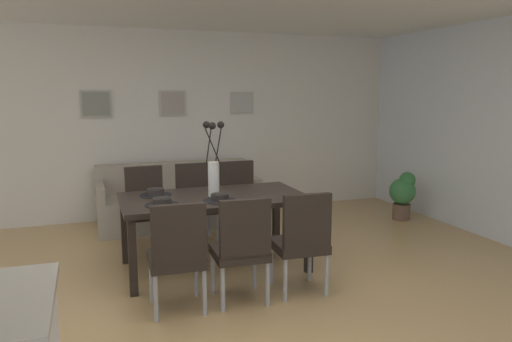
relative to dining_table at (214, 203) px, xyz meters
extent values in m
plane|color=tan|center=(-0.23, -0.95, -0.67)|extent=(9.00, 9.00, 0.00)
cube|color=silver|center=(-0.23, 2.30, 0.63)|extent=(9.00, 0.10, 2.60)
cube|color=black|center=(0.00, 0.00, 0.05)|extent=(1.80, 0.98, 0.05)
cube|color=black|center=(0.84, 0.43, -0.32)|extent=(0.07, 0.07, 0.69)
cube|color=black|center=(-0.84, 0.43, -0.32)|extent=(0.07, 0.07, 0.69)
cube|color=black|center=(0.84, -0.43, -0.32)|extent=(0.07, 0.07, 0.69)
cube|color=black|center=(-0.84, -0.43, -0.32)|extent=(0.07, 0.07, 0.69)
cube|color=black|center=(-0.53, -0.81, -0.25)|extent=(0.46, 0.46, 0.08)
cube|color=black|center=(-0.53, -1.00, 0.01)|extent=(0.42, 0.08, 0.48)
cylinder|color=#9EA0A5|center=(-0.33, -0.63, -0.48)|extent=(0.04, 0.04, 0.38)
cylinder|color=#9EA0A5|center=(-0.71, -0.61, -0.48)|extent=(0.04, 0.04, 0.38)
cylinder|color=#9EA0A5|center=(-0.34, -1.01, -0.48)|extent=(0.04, 0.04, 0.38)
cylinder|color=#9EA0A5|center=(-0.72, -0.99, -0.48)|extent=(0.04, 0.04, 0.38)
cube|color=black|center=(-0.56, 0.81, -0.25)|extent=(0.46, 0.46, 0.08)
cube|color=black|center=(-0.57, 0.99, 0.01)|extent=(0.42, 0.08, 0.48)
cylinder|color=#9EA0A5|center=(-0.74, 0.60, -0.48)|extent=(0.04, 0.04, 0.38)
cylinder|color=#9EA0A5|center=(-0.36, 0.63, -0.48)|extent=(0.04, 0.04, 0.38)
cylinder|color=#9EA0A5|center=(-0.76, 0.98, -0.48)|extent=(0.04, 0.04, 0.38)
cylinder|color=#9EA0A5|center=(-0.38, 1.01, -0.48)|extent=(0.04, 0.04, 0.38)
cube|color=black|center=(0.01, -0.82, -0.25)|extent=(0.46, 0.46, 0.08)
cube|color=black|center=(0.00, -1.01, 0.01)|extent=(0.42, 0.08, 0.48)
cylinder|color=#9EA0A5|center=(0.20, -0.63, -0.48)|extent=(0.04, 0.04, 0.38)
cylinder|color=#9EA0A5|center=(-0.18, -0.62, -0.48)|extent=(0.04, 0.04, 0.38)
cylinder|color=#9EA0A5|center=(0.19, -1.01, -0.48)|extent=(0.04, 0.04, 0.38)
cylinder|color=#9EA0A5|center=(-0.19, -1.00, -0.48)|extent=(0.04, 0.04, 0.38)
cube|color=black|center=(0.02, 0.84, -0.25)|extent=(0.45, 0.45, 0.08)
cube|color=black|center=(0.02, 1.03, 0.01)|extent=(0.42, 0.07, 0.48)
cylinder|color=#9EA0A5|center=(-0.17, 0.65, -0.48)|extent=(0.04, 0.04, 0.38)
cylinder|color=#9EA0A5|center=(0.21, 0.66, -0.48)|extent=(0.04, 0.04, 0.38)
cylinder|color=#9EA0A5|center=(-0.17, 1.03, -0.48)|extent=(0.04, 0.04, 0.38)
cylinder|color=#9EA0A5|center=(0.21, 1.04, -0.48)|extent=(0.04, 0.04, 0.38)
cube|color=black|center=(0.56, -0.80, -0.25)|extent=(0.46, 0.46, 0.08)
cube|color=black|center=(0.55, -0.99, 0.01)|extent=(0.42, 0.08, 0.48)
cylinder|color=#9EA0A5|center=(0.76, -0.62, -0.48)|extent=(0.04, 0.04, 0.38)
cylinder|color=#9EA0A5|center=(0.38, -0.60, -0.48)|extent=(0.04, 0.04, 0.38)
cylinder|color=#9EA0A5|center=(0.74, -1.00, -0.48)|extent=(0.04, 0.04, 0.38)
cylinder|color=#9EA0A5|center=(0.36, -0.98, -0.48)|extent=(0.04, 0.04, 0.38)
cube|color=black|center=(0.56, 0.84, -0.25)|extent=(0.45, 0.45, 0.08)
cube|color=black|center=(0.55, 1.03, 0.01)|extent=(0.42, 0.07, 0.48)
cylinder|color=#9EA0A5|center=(0.37, 0.65, -0.48)|extent=(0.04, 0.04, 0.38)
cylinder|color=#9EA0A5|center=(0.75, 0.65, -0.48)|extent=(0.04, 0.04, 0.38)
cylinder|color=#9EA0A5|center=(0.36, 1.03, -0.48)|extent=(0.04, 0.04, 0.38)
cylinder|color=#9EA0A5|center=(0.74, 1.03, -0.48)|extent=(0.04, 0.04, 0.38)
cylinder|color=white|center=(0.00, 0.00, 0.24)|extent=(0.11, 0.11, 0.34)
cylinder|color=black|center=(0.06, 0.02, 0.57)|extent=(0.05, 0.12, 0.37)
sphere|color=black|center=(0.09, 0.03, 0.77)|extent=(0.07, 0.07, 0.07)
cylinder|color=black|center=(-0.03, 0.05, 0.57)|extent=(0.08, 0.05, 0.38)
sphere|color=black|center=(-0.05, 0.08, 0.77)|extent=(0.07, 0.07, 0.07)
cylinder|color=black|center=(-0.02, -0.06, 0.57)|extent=(0.15, 0.06, 0.36)
sphere|color=black|center=(-0.03, -0.09, 0.77)|extent=(0.07, 0.07, 0.07)
cylinder|color=black|center=(-0.54, -0.22, 0.08)|extent=(0.32, 0.32, 0.01)
cylinder|color=#2D2826|center=(-0.54, -0.22, 0.11)|extent=(0.17, 0.17, 0.06)
cylinder|color=black|center=(-0.54, -0.22, 0.13)|extent=(0.13, 0.13, 0.04)
cylinder|color=black|center=(-0.54, 0.22, 0.08)|extent=(0.32, 0.32, 0.01)
cylinder|color=#2D2826|center=(-0.54, 0.22, 0.11)|extent=(0.17, 0.17, 0.06)
cylinder|color=black|center=(-0.54, 0.22, 0.13)|extent=(0.13, 0.13, 0.04)
cylinder|color=black|center=(0.00, -0.22, 0.08)|extent=(0.32, 0.32, 0.01)
cylinder|color=#2D2826|center=(0.00, -0.22, 0.11)|extent=(0.17, 0.17, 0.06)
cylinder|color=black|center=(0.00, -0.22, 0.13)|extent=(0.13, 0.13, 0.04)
cube|color=#A89E8E|center=(-0.05, 1.70, -0.46)|extent=(2.08, 0.84, 0.42)
cube|color=#A89E8E|center=(-0.05, 2.04, -0.06)|extent=(2.08, 0.16, 0.38)
cube|color=#A89E8E|center=(0.94, 1.70, -0.15)|extent=(0.10, 0.84, 0.20)
cube|color=#A89E8E|center=(-1.04, 1.70, -0.15)|extent=(0.10, 0.84, 0.20)
cube|color=#B2ADA3|center=(-1.02, 2.23, 0.93)|extent=(0.40, 0.02, 0.36)
cube|color=gray|center=(-1.02, 2.22, 0.93)|extent=(0.35, 0.01, 0.31)
cube|color=#B2ADA3|center=(0.00, 2.23, 0.93)|extent=(0.37, 0.02, 0.35)
cube|color=#9E9389|center=(0.00, 2.22, 0.93)|extent=(0.32, 0.01, 0.30)
cube|color=#B2ADA3|center=(1.02, 2.23, 0.93)|extent=(0.34, 0.02, 0.31)
cube|color=#B2B2AD|center=(1.02, 2.22, 0.93)|extent=(0.29, 0.01, 0.26)
cylinder|color=brown|center=(2.92, 0.94, -0.56)|extent=(0.24, 0.24, 0.22)
sphere|color=#387A42|center=(2.92, 0.94, -0.27)|extent=(0.36, 0.36, 0.36)
sphere|color=#387A42|center=(2.97, 0.91, -0.11)|extent=(0.22, 0.22, 0.22)
camera|label=1|loc=(-1.16, -4.54, 1.10)|focal=33.86mm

